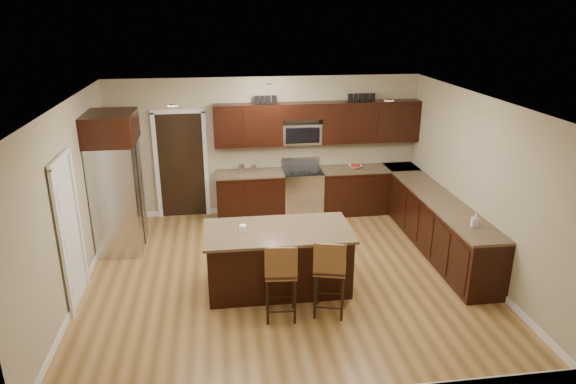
{
  "coord_description": "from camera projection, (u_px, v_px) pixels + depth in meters",
  "views": [
    {
      "loc": [
        -0.91,
        -6.99,
        3.9
      ],
      "look_at": [
        0.11,
        0.4,
        1.23
      ],
      "focal_mm": 32.0,
      "sensor_mm": 36.0,
      "label": 1
    }
  ],
  "objects": [
    {
      "name": "range",
      "position": [
        302.0,
        192.0,
        10.16
      ],
      "size": [
        0.76,
        0.64,
        1.11
      ],
      "color": "silver",
      "rests_on": "floor"
    },
    {
      "name": "island_jar",
      "position": [
        243.0,
        228.0,
        7.24
      ],
      "size": [
        0.1,
        0.1,
        0.1
      ],
      "primitive_type": "cylinder",
      "color": "white",
      "rests_on": "island"
    },
    {
      "name": "refrigerator",
      "position": [
        116.0,
        182.0,
        8.47
      ],
      "size": [
        0.79,
        0.99,
        2.35
      ],
      "color": "silver",
      "rests_on": "floor"
    },
    {
      "name": "stool_right",
      "position": [
        330.0,
        269.0,
        6.69
      ],
      "size": [
        0.51,
        0.51,
        1.11
      ],
      "rotation": [
        0.0,
        0.0,
        -0.27
      ],
      "color": "olive",
      "rests_on": "floor"
    },
    {
      "name": "soap_bottle",
      "position": [
        475.0,
        220.0,
        7.4
      ],
      "size": [
        0.1,
        0.1,
        0.19
      ],
      "primitive_type": "imported",
      "rotation": [
        0.0,
        0.0,
        -0.18
      ],
      "color": "#B2B2B2",
      "rests_on": "base_cabinets"
    },
    {
      "name": "fruit_bowl",
      "position": [
        355.0,
        167.0,
        10.14
      ],
      "size": [
        0.32,
        0.32,
        0.06
      ],
      "primitive_type": "imported",
      "rotation": [
        0.0,
        0.0,
        0.36
      ],
      "color": "silver",
      "rests_on": "base_cabinets"
    },
    {
      "name": "floor_mat",
      "position": [
        323.0,
        239.0,
        9.17
      ],
      "size": [
        0.82,
        0.58,
        0.01
      ],
      "primitive_type": "cube",
      "rotation": [
        0.0,
        0.0,
        -0.06
      ],
      "color": "brown",
      "rests_on": "floor"
    },
    {
      "name": "pantry_door",
      "position": [
        69.0,
        234.0,
        6.94
      ],
      "size": [
        0.03,
        0.8,
        2.04
      ],
      "primitive_type": "cube",
      "color": "white",
      "rests_on": "floor"
    },
    {
      "name": "stool_mid",
      "position": [
        281.0,
        273.0,
        6.61
      ],
      "size": [
        0.45,
        0.45,
        1.11
      ],
      "rotation": [
        0.0,
        0.0,
        -0.08
      ],
      "color": "olive",
      "rests_on": "floor"
    },
    {
      "name": "wall_back",
      "position": [
        266.0,
        146.0,
        10.06
      ],
      "size": [
        6.0,
        0.0,
        6.0
      ],
      "primitive_type": "plane",
      "rotation": [
        1.57,
        0.0,
        0.0
      ],
      "color": "tan",
      "rests_on": "floor"
    },
    {
      "name": "canister_short",
      "position": [
        254.0,
        169.0,
        9.86
      ],
      "size": [
        0.11,
        0.11,
        0.15
      ],
      "primitive_type": "cylinder",
      "color": "silver",
      "rests_on": "base_cabinets"
    },
    {
      "name": "island",
      "position": [
        278.0,
        260.0,
        7.49
      ],
      "size": [
        2.12,
        1.12,
        0.92
      ],
      "rotation": [
        0.0,
        0.0,
        -0.0
      ],
      "color": "black",
      "rests_on": "floor"
    },
    {
      "name": "floor",
      "position": [
        284.0,
        275.0,
        7.95
      ],
      "size": [
        6.0,
        6.0,
        0.0
      ],
      "primitive_type": "plane",
      "color": "olive",
      "rests_on": "ground"
    },
    {
      "name": "doorway",
      "position": [
        182.0,
        166.0,
        9.94
      ],
      "size": [
        0.85,
        0.03,
        2.06
      ],
      "primitive_type": "cube",
      "color": "black",
      "rests_on": "floor"
    },
    {
      "name": "ceiling",
      "position": [
        284.0,
        101.0,
        7.04
      ],
      "size": [
        6.0,
        6.0,
        0.0
      ],
      "primitive_type": "plane",
      "rotation": [
        3.14,
        0.0,
        0.0
      ],
      "color": "silver",
      "rests_on": "wall_back"
    },
    {
      "name": "wall_right",
      "position": [
        477.0,
        184.0,
        7.88
      ],
      "size": [
        0.0,
        5.5,
        5.5
      ],
      "primitive_type": "plane",
      "rotation": [
        1.57,
        0.0,
        -1.57
      ],
      "color": "tan",
      "rests_on": "floor"
    },
    {
      "name": "microwave",
      "position": [
        301.0,
        134.0,
        9.92
      ],
      "size": [
        0.76,
        0.31,
        0.4
      ],
      "primitive_type": "cube",
      "color": "silver",
      "rests_on": "upper_cabinets"
    },
    {
      "name": "upper_cabinets",
      "position": [
        320.0,
        122.0,
        9.87
      ],
      "size": [
        4.0,
        0.33,
        0.8
      ],
      "color": "black",
      "rests_on": "wall_back"
    },
    {
      "name": "wall_left",
      "position": [
        70.0,
        204.0,
        7.1
      ],
      "size": [
        0.0,
        5.5,
        5.5
      ],
      "primitive_type": "plane",
      "rotation": [
        1.57,
        0.0,
        1.57
      ],
      "color": "tan",
      "rests_on": "floor"
    },
    {
      "name": "base_cabinets",
      "position": [
        377.0,
        208.0,
        9.39
      ],
      "size": [
        4.02,
        3.96,
        0.92
      ],
      "color": "black",
      "rests_on": "floor"
    },
    {
      "name": "letter_decor",
      "position": [
        313.0,
        98.0,
        9.7
      ],
      "size": [
        2.2,
        0.03,
        0.15
      ],
      "primitive_type": null,
      "color": "black",
      "rests_on": "upper_cabinets"
    },
    {
      "name": "canister_tall",
      "position": [
        241.0,
        169.0,
        9.83
      ],
      "size": [
        0.12,
        0.12,
        0.18
      ],
      "primitive_type": "cylinder",
      "color": "silver",
      "rests_on": "base_cabinets"
    }
  ]
}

